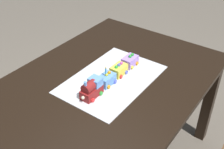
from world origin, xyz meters
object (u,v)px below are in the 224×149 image
object	(u,v)px
cake_car_caboose_lavender	(130,61)
cake_car_gondola_sky_blue	(107,80)
birthday_candle	(106,70)
dining_table	(106,95)
cake_car_tanker_lemon	(119,70)
cake_locomotive	(92,89)

from	to	relation	value
cake_car_caboose_lavender	cake_car_gondola_sky_blue	bearing A→B (deg)	180.00
birthday_candle	cake_car_gondola_sky_blue	bearing A→B (deg)	-0.00
dining_table	cake_car_gondola_sky_blue	xyz separation A→B (m)	(-0.03, -0.03, 0.14)
cake_car_tanker_lemon	cake_car_caboose_lavender	xyz separation A→B (m)	(0.12, 0.00, -0.00)
cake_car_gondola_sky_blue	cake_car_caboose_lavender	xyz separation A→B (m)	(0.24, 0.00, 0.00)
cake_car_tanker_lemon	birthday_candle	size ratio (longest dim) A/B	2.11
cake_locomotive	cake_car_tanker_lemon	distance (m)	0.25
cake_car_tanker_lemon	cake_locomotive	bearing A→B (deg)	180.00
dining_table	cake_car_caboose_lavender	world-z (taller)	cake_car_caboose_lavender
cake_locomotive	birthday_candle	distance (m)	0.13
dining_table	cake_car_tanker_lemon	world-z (taller)	cake_car_tanker_lemon
cake_locomotive	dining_table	bearing A→B (deg)	9.58
birthday_candle	cake_car_caboose_lavender	bearing A→B (deg)	-0.00
dining_table	birthday_candle	distance (m)	0.21
dining_table	cake_car_caboose_lavender	xyz separation A→B (m)	(0.20, -0.03, 0.14)
cake_car_caboose_lavender	birthday_candle	bearing A→B (deg)	180.00
dining_table	cake_car_caboose_lavender	bearing A→B (deg)	-7.54
dining_table	cake_locomotive	xyz separation A→B (m)	(-0.16, -0.03, 0.16)
cake_car_gondola_sky_blue	cake_car_tanker_lemon	xyz separation A→B (m)	(0.12, 0.00, 0.00)
cake_car_gondola_sky_blue	cake_car_tanker_lemon	distance (m)	0.12
cake_car_gondola_sky_blue	birthday_candle	bearing A→B (deg)	180.00
cake_car_tanker_lemon	cake_car_caboose_lavender	distance (m)	0.12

